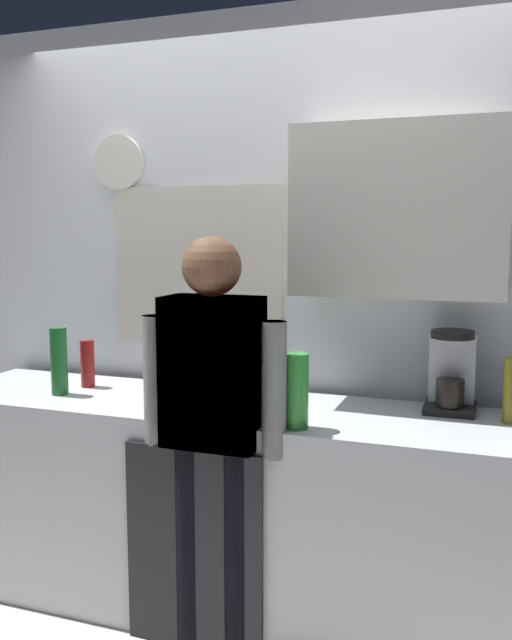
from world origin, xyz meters
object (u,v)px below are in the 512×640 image
at_px(coffee_maker, 452,375).
at_px(person_guest, 213,412).
at_px(cup_terracotta_mug, 236,390).
at_px(bottle_amber_beer, 198,375).
at_px(bottle_clear_soda, 296,391).
at_px(bottle_dark_sauce, 153,377).
at_px(bottle_green_wine, 59,361).
at_px(person_at_sink, 213,412).
at_px(potted_plant, 263,378).
at_px(bottle_olive_oil, 511,390).
at_px(bottle_red_vinegar, 88,363).

distance_m(coffee_maker, person_guest, 0.98).
distance_m(cup_terracotta_mug, person_guest, 0.38).
xyz_separation_m(bottle_amber_beer, bottle_clear_soda, (0.51, -0.25, 0.02)).
distance_m(bottle_clear_soda, bottle_dark_sauce, 0.76).
distance_m(bottle_green_wine, person_at_sink, 0.87).
bearing_deg(bottle_green_wine, bottle_dark_sauce, 11.50).
height_order(coffee_maker, cup_terracotta_mug, coffee_maker).
xyz_separation_m(bottle_clear_soda, cup_terracotta_mug, (-0.36, 0.31, -0.09)).
distance_m(bottle_green_wine, bottle_dark_sauce, 0.43).
bearing_deg(potted_plant, coffee_maker, 20.11).
relative_size(bottle_olive_oil, bottle_red_vinegar, 1.14).
height_order(coffee_maker, potted_plant, coffee_maker).
height_order(bottle_red_vinegar, bottle_dark_sauce, bottle_red_vinegar).
xyz_separation_m(bottle_amber_beer, cup_terracotta_mug, (0.15, 0.06, -0.07)).
height_order(bottle_amber_beer, bottle_dark_sauce, bottle_amber_beer).
bearing_deg(cup_terracotta_mug, bottle_clear_soda, -40.71).
bearing_deg(coffee_maker, person_at_sink, -147.41).
height_order(bottle_green_wine, person_at_sink, person_at_sink).
relative_size(coffee_maker, person_at_sink, 0.21).
distance_m(bottle_amber_beer, bottle_red_vinegar, 0.60).
xyz_separation_m(bottle_olive_oil, bottle_clear_soda, (-0.74, -0.34, 0.01)).
xyz_separation_m(bottle_clear_soda, bottle_green_wine, (-1.14, 0.15, 0.01)).
xyz_separation_m(bottle_dark_sauce, person_at_sink, (0.41, -0.30, -0.04)).
bearing_deg(bottle_red_vinegar, bottle_olive_oil, 0.66).
distance_m(bottle_dark_sauce, cup_terracotta_mug, 0.37).
bearing_deg(cup_terracotta_mug, coffee_maker, 9.79).
distance_m(coffee_maker, bottle_clear_soda, 0.69).
height_order(bottle_olive_oil, bottle_red_vinegar, bottle_olive_oil).
xyz_separation_m(bottle_amber_beer, bottle_red_vinegar, (-0.60, 0.07, -0.01)).
bearing_deg(potted_plant, bottle_dark_sauce, 175.67).
relative_size(bottle_red_vinegar, person_guest, 0.14).
height_order(coffee_maker, bottle_olive_oil, coffee_maker).
bearing_deg(cup_terracotta_mug, bottle_dark_sauce, -168.85).
relative_size(bottle_red_vinegar, bottle_dark_sauce, 1.22).
xyz_separation_m(coffee_maker, bottle_amber_beer, (-1.03, -0.21, -0.03)).
xyz_separation_m(bottle_olive_oil, bottle_green_wine, (-1.88, -0.19, 0.02)).
bearing_deg(person_at_sink, bottle_clear_soda, 15.54).
relative_size(potted_plant, person_at_sink, 0.14).
xyz_separation_m(bottle_clear_soda, person_guest, (-0.30, -0.07, -0.09)).
bearing_deg(bottle_red_vinegar, bottle_clear_soda, -16.25).
relative_size(coffee_maker, bottle_red_vinegar, 1.50).
distance_m(bottle_clear_soda, bottle_green_wine, 1.15).
bearing_deg(bottle_olive_oil, potted_plant, -171.11).
bearing_deg(person_guest, potted_plant, -88.63).
xyz_separation_m(bottle_red_vinegar, cup_terracotta_mug, (0.75, -0.01, -0.06)).
height_order(cup_terracotta_mug, person_guest, person_guest).
height_order(bottle_olive_oil, bottle_dark_sauce, bottle_olive_oil).
distance_m(coffee_maker, cup_terracotta_mug, 0.89).
xyz_separation_m(potted_plant, person_at_sink, (-0.11, -0.26, -0.08)).
relative_size(bottle_green_wine, person_at_sink, 0.19).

